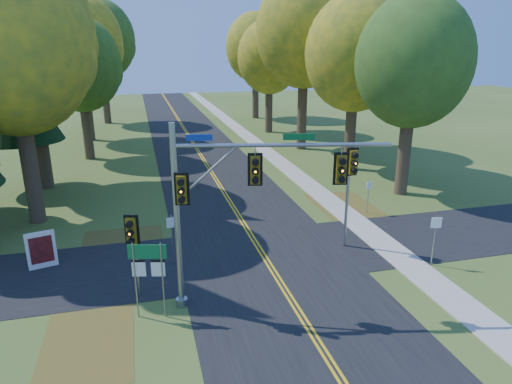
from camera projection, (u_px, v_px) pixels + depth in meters
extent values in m
plane|color=#3A511C|center=(274.00, 273.00, 20.03)|extent=(160.00, 160.00, 0.00)
cube|color=black|center=(274.00, 273.00, 20.03)|extent=(8.00, 160.00, 0.02)
cube|color=black|center=(262.00, 254.00, 21.87)|extent=(60.00, 6.00, 0.02)
cube|color=gold|center=(272.00, 273.00, 20.00)|extent=(0.10, 160.00, 0.01)
cube|color=gold|center=(277.00, 272.00, 20.05)|extent=(0.10, 160.00, 0.01)
cube|color=#9E998E|center=(400.00, 257.00, 21.51)|extent=(1.60, 160.00, 0.06)
cube|color=brown|center=(123.00, 251.00, 22.16)|extent=(4.00, 6.00, 0.00)
cube|color=brown|center=(354.00, 213.00, 27.18)|extent=(3.50, 8.00, 0.00)
cube|color=brown|center=(88.00, 340.00, 15.47)|extent=(3.00, 5.00, 0.00)
cylinder|color=#38281C|center=(30.00, 164.00, 24.88)|extent=(0.86, 0.86, 6.75)
ellipsoid|color=gold|center=(11.00, 45.00, 22.97)|extent=(8.00, 8.00, 9.20)
sphere|color=gold|center=(51.00, 61.00, 24.71)|extent=(4.80, 4.80, 4.80)
cylinder|color=#38281C|center=(405.00, 149.00, 29.86)|extent=(0.83, 0.83, 6.08)
ellipsoid|color=#3D6920|center=(414.00, 61.00, 28.15)|extent=(7.20, 7.20, 8.28)
sphere|color=#3D6920|center=(423.00, 72.00, 29.71)|extent=(4.32, 4.32, 4.32)
sphere|color=#3D6920|center=(403.00, 49.00, 26.96)|extent=(3.96, 3.96, 3.96)
cylinder|color=#38281C|center=(40.00, 135.00, 30.98)|extent=(0.89, 0.89, 7.42)
ellipsoid|color=gold|center=(25.00, 30.00, 28.91)|extent=(8.60, 8.60, 9.89)
sphere|color=gold|center=(59.00, 45.00, 30.78)|extent=(5.16, 5.16, 5.16)
cylinder|color=#38281C|center=(350.00, 130.00, 35.95)|extent=(0.84, 0.84, 6.30)
ellipsoid|color=gold|center=(355.00, 53.00, 34.16)|extent=(7.60, 7.60, 8.74)
sphere|color=gold|center=(366.00, 63.00, 35.80)|extent=(4.56, 4.56, 4.56)
sphere|color=gold|center=(344.00, 42.00, 32.90)|extent=(4.18, 4.18, 4.18)
cylinder|color=#38281C|center=(87.00, 127.00, 39.34)|extent=(0.81, 0.81, 5.62)
ellipsoid|color=#3D6920|center=(80.00, 64.00, 37.74)|extent=(6.80, 6.80, 7.82)
sphere|color=#3D6920|center=(99.00, 72.00, 39.21)|extent=(4.08, 4.08, 4.08)
sphere|color=#3D6920|center=(62.00, 56.00, 36.62)|extent=(3.74, 3.74, 3.74)
cylinder|color=#38281C|center=(302.00, 109.00, 42.93)|extent=(0.90, 0.90, 7.65)
ellipsoid|color=gold|center=(305.00, 31.00, 40.80)|extent=(8.80, 8.80, 10.12)
sphere|color=gold|center=(317.00, 42.00, 42.71)|extent=(5.28, 5.28, 5.28)
sphere|color=gold|center=(292.00, 20.00, 39.35)|extent=(4.84, 4.84, 4.84)
cylinder|color=#38281C|center=(88.00, 107.00, 47.00)|extent=(0.87, 0.87, 6.98)
ellipsoid|color=gold|center=(80.00, 42.00, 45.04)|extent=(8.20, 8.20, 9.43)
sphere|color=gold|center=(99.00, 50.00, 46.81)|extent=(4.92, 4.92, 4.92)
sphere|color=gold|center=(62.00, 33.00, 43.69)|extent=(4.51, 4.51, 4.51)
cylinder|color=#38281C|center=(269.00, 106.00, 51.54)|extent=(0.82, 0.82, 5.85)
ellipsoid|color=gold|center=(269.00, 57.00, 49.88)|extent=(7.00, 7.00, 8.05)
sphere|color=gold|center=(279.00, 63.00, 51.40)|extent=(4.20, 4.20, 4.20)
sphere|color=gold|center=(260.00, 50.00, 48.73)|extent=(3.85, 3.85, 3.85)
cylinder|color=#38281C|center=(105.00, 95.00, 57.28)|extent=(0.88, 0.88, 7.20)
ellipsoid|color=#3D6920|center=(100.00, 40.00, 55.27)|extent=(8.40, 8.40, 9.66)
sphere|color=#3D6920|center=(115.00, 47.00, 57.09)|extent=(5.04, 5.04, 5.04)
sphere|color=#3D6920|center=(86.00, 32.00, 53.89)|extent=(4.62, 4.62, 4.62)
cylinder|color=#38281C|center=(255.00, 94.00, 61.57)|extent=(0.85, 0.85, 6.53)
ellipsoid|color=gold|center=(255.00, 47.00, 59.73)|extent=(7.80, 7.80, 8.97)
sphere|color=gold|center=(264.00, 53.00, 61.42)|extent=(4.68, 4.68, 4.68)
sphere|color=gold|center=(247.00, 41.00, 58.44)|extent=(4.29, 4.29, 4.29)
cylinder|color=#38281C|center=(25.00, 165.00, 31.13)|extent=(0.50, 0.50, 3.42)
cone|color=black|center=(14.00, 100.00, 29.76)|extent=(5.60, 5.60, 5.45)
cone|color=black|center=(4.00, 37.00, 28.56)|extent=(4.57, 4.57, 5.45)
cylinder|color=gray|center=(177.00, 220.00, 16.48)|extent=(0.22, 0.22, 7.07)
cylinder|color=gray|center=(182.00, 302.00, 17.52)|extent=(0.44, 0.44, 0.30)
cylinder|color=gray|center=(283.00, 145.00, 15.77)|extent=(7.43, 1.77, 0.14)
cylinder|color=gray|center=(206.00, 174.00, 15.99)|extent=(2.25, 0.58, 2.09)
cylinder|color=gray|center=(255.00, 150.00, 15.79)|extent=(0.04, 0.04, 0.36)
cube|color=#72590C|center=(255.00, 170.00, 16.00)|extent=(0.40, 0.37, 1.01)
cube|color=black|center=(255.00, 170.00, 16.00)|extent=(0.52, 0.14, 1.19)
sphere|color=orange|center=(255.00, 171.00, 15.78)|extent=(0.18, 0.18, 0.18)
cylinder|color=black|center=(255.00, 162.00, 15.68)|extent=(0.27, 0.21, 0.24)
cylinder|color=black|center=(255.00, 171.00, 15.78)|extent=(0.27, 0.21, 0.24)
cylinder|color=black|center=(255.00, 180.00, 15.88)|extent=(0.27, 0.21, 0.24)
cylinder|color=gray|center=(342.00, 150.00, 15.90)|extent=(0.04, 0.04, 0.36)
cube|color=#72590C|center=(341.00, 169.00, 16.11)|extent=(0.40, 0.37, 1.01)
cube|color=black|center=(341.00, 169.00, 16.11)|extent=(0.52, 0.14, 1.19)
sphere|color=orange|center=(342.00, 170.00, 15.89)|extent=(0.18, 0.18, 0.18)
cylinder|color=black|center=(343.00, 161.00, 15.79)|extent=(0.27, 0.21, 0.24)
cylinder|color=black|center=(342.00, 170.00, 15.89)|extent=(0.27, 0.21, 0.24)
cylinder|color=black|center=(342.00, 179.00, 15.99)|extent=(0.27, 0.21, 0.24)
cube|color=#72590C|center=(182.00, 189.00, 15.97)|extent=(0.40, 0.37, 1.01)
cube|color=black|center=(182.00, 189.00, 15.97)|extent=(0.52, 0.14, 1.19)
sphere|color=orange|center=(181.00, 191.00, 15.75)|extent=(0.18, 0.18, 0.18)
cylinder|color=black|center=(181.00, 182.00, 15.65)|extent=(0.27, 0.21, 0.24)
cylinder|color=black|center=(181.00, 191.00, 15.75)|extent=(0.27, 0.21, 0.24)
cylinder|color=black|center=(182.00, 200.00, 15.85)|extent=(0.27, 0.21, 0.24)
cube|color=navy|center=(199.00, 138.00, 15.58)|extent=(0.90, 0.24, 0.22)
cube|color=#0C5926|center=(299.00, 137.00, 15.70)|extent=(1.09, 0.28, 0.22)
cylinder|color=gray|center=(347.00, 199.00, 22.00)|extent=(0.13, 0.13, 4.94)
cube|color=#72590C|center=(352.00, 162.00, 21.19)|extent=(0.40, 0.35, 1.12)
cube|color=black|center=(352.00, 162.00, 21.19)|extent=(0.58, 0.06, 1.32)
sphere|color=orange|center=(355.00, 163.00, 20.96)|extent=(0.20, 0.20, 0.20)
cylinder|color=black|center=(355.00, 156.00, 20.84)|extent=(0.28, 0.19, 0.27)
cylinder|color=black|center=(355.00, 163.00, 20.96)|extent=(0.28, 0.19, 0.27)
cylinder|color=black|center=(354.00, 171.00, 21.07)|extent=(0.28, 0.19, 0.27)
cylinder|color=gray|center=(136.00, 256.00, 17.75)|extent=(0.13, 0.13, 3.43)
cube|color=#72590C|center=(132.00, 231.00, 17.16)|extent=(0.44, 0.41, 1.07)
cube|color=black|center=(132.00, 231.00, 17.16)|extent=(0.54, 0.19, 1.27)
sphere|color=orange|center=(130.00, 233.00, 16.93)|extent=(0.19, 0.19, 0.19)
cylinder|color=black|center=(129.00, 225.00, 16.82)|extent=(0.30, 0.24, 0.26)
cylinder|color=black|center=(130.00, 233.00, 16.93)|extent=(0.30, 0.24, 0.26)
cylinder|color=black|center=(131.00, 242.00, 17.03)|extent=(0.30, 0.24, 0.26)
cylinder|color=gray|center=(135.00, 281.00, 16.39)|extent=(0.06, 0.06, 2.96)
cylinder|color=gray|center=(163.00, 281.00, 16.40)|extent=(0.06, 0.06, 2.96)
cube|color=#0E6331|center=(147.00, 252.00, 16.08)|extent=(1.35, 0.38, 0.54)
cube|color=silver|center=(147.00, 252.00, 16.08)|extent=(1.15, 0.29, 0.08)
cube|color=silver|center=(139.00, 269.00, 16.29)|extent=(0.49, 0.16, 0.54)
cube|color=black|center=(138.00, 261.00, 16.19)|extent=(0.48, 0.13, 0.10)
cube|color=silver|center=(158.00, 269.00, 16.29)|extent=(0.49, 0.16, 0.54)
cube|color=black|center=(158.00, 261.00, 16.19)|extent=(0.48, 0.13, 0.10)
cube|color=silver|center=(41.00, 250.00, 20.29)|extent=(1.24, 0.50, 1.72)
cube|color=maroon|center=(41.00, 250.00, 20.20)|extent=(0.92, 0.27, 1.24)
cube|color=silver|center=(32.00, 267.00, 20.29)|extent=(0.09, 0.09, 0.29)
cube|color=silver|center=(55.00, 262.00, 20.74)|extent=(0.09, 0.09, 0.29)
cylinder|color=gray|center=(368.00, 197.00, 26.86)|extent=(0.05, 0.05, 2.03)
cube|color=white|center=(369.00, 185.00, 26.62)|extent=(0.38, 0.13, 0.41)
cylinder|color=gray|center=(434.00, 241.00, 20.42)|extent=(0.05, 0.05, 2.41)
cube|color=white|center=(437.00, 223.00, 20.12)|extent=(0.45, 0.15, 0.49)
cylinder|color=gray|center=(172.00, 240.00, 20.59)|extent=(0.05, 0.05, 2.34)
cube|color=silver|center=(171.00, 222.00, 20.31)|extent=(0.45, 0.11, 0.48)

